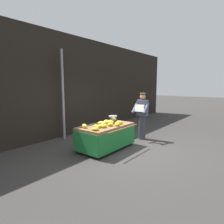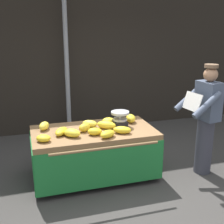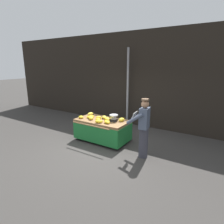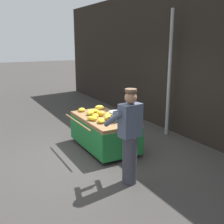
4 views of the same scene
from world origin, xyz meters
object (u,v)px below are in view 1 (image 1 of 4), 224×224
at_px(weighing_scale, 113,119).
at_px(banana_bunch_5, 95,129).
at_px(banana_bunch_10, 103,126).
at_px(banana_cart, 106,132).
at_px(banana_bunch_3, 110,124).
at_px(vendor_person, 142,116).
at_px(banana_bunch_0, 102,123).
at_px(banana_bunch_4, 84,126).
at_px(banana_bunch_8, 119,123).
at_px(banana_bunch_1, 96,126).
at_px(banana_bunch_6, 114,119).
at_px(banana_bunch_11, 117,124).
at_px(street_pole, 63,95).
at_px(banana_bunch_9, 110,122).
at_px(banana_bunch_7, 107,121).
at_px(banana_bunch_2, 103,124).

height_order(weighing_scale, banana_bunch_5, weighing_scale).
bearing_deg(banana_bunch_10, banana_cart, 27.40).
bearing_deg(banana_bunch_3, vendor_person, -4.97).
bearing_deg(banana_bunch_0, banana_bunch_4, 173.64).
distance_m(banana_bunch_3, banana_bunch_8, 0.40).
distance_m(banana_bunch_1, banana_bunch_8, 0.87).
distance_m(banana_cart, banana_bunch_6, 0.73).
bearing_deg(banana_bunch_3, banana_bunch_11, -44.99).
relative_size(street_pole, vendor_person, 1.91).
relative_size(weighing_scale, banana_bunch_5, 1.40).
relative_size(street_pole, banana_bunch_5, 16.28).
xyz_separation_m(weighing_scale, banana_bunch_6, (0.22, 0.14, -0.05)).
relative_size(weighing_scale, banana_bunch_9, 0.95).
xyz_separation_m(banana_bunch_3, banana_bunch_11, (0.15, -0.15, -0.00)).
distance_m(banana_bunch_3, banana_bunch_9, 0.31).
bearing_deg(banana_bunch_9, banana_bunch_7, 65.37).
xyz_separation_m(banana_bunch_3, banana_bunch_4, (-0.67, 0.43, 0.01)).
bearing_deg(banana_bunch_10, banana_bunch_5, -170.89).
height_order(street_pole, banana_bunch_0, street_pole).
relative_size(banana_bunch_4, banana_bunch_10, 0.89).
height_order(banana_bunch_9, banana_bunch_10, banana_bunch_9).
distance_m(street_pole, banana_bunch_9, 2.13).
bearing_deg(banana_bunch_6, banana_bunch_5, -162.79).
relative_size(banana_bunch_8, vendor_person, 0.15).
xyz_separation_m(banana_bunch_0, vendor_person, (1.69, -0.51, 0.06)).
bearing_deg(banana_bunch_11, banana_bunch_8, 22.17).
xyz_separation_m(weighing_scale, banana_bunch_9, (-0.23, -0.05, -0.06)).
relative_size(banana_bunch_4, banana_bunch_11, 0.92).
bearing_deg(banana_bunch_1, banana_bunch_7, 18.33).
distance_m(banana_bunch_8, banana_bunch_9, 0.30).
bearing_deg(banana_bunch_3, banana_bunch_2, 119.47).
bearing_deg(banana_cart, vendor_person, -11.98).
bearing_deg(banana_bunch_2, banana_bunch_4, 156.44).
bearing_deg(banana_cart, banana_bunch_4, 162.02).
height_order(banana_cart, banana_bunch_7, banana_bunch_7).
height_order(banana_bunch_4, banana_bunch_9, same).
bearing_deg(banana_bunch_0, banana_bunch_5, -151.22).
bearing_deg(banana_cart, banana_bunch_1, -174.67).
bearing_deg(banana_bunch_2, banana_bunch_0, 55.52).
xyz_separation_m(weighing_scale, banana_bunch_1, (-0.91, -0.10, -0.07)).
relative_size(banana_bunch_6, banana_bunch_11, 0.92).
bearing_deg(banana_bunch_6, banana_bunch_11, -135.02).
relative_size(banana_bunch_1, banana_bunch_4, 1.28).
height_order(street_pole, banana_bunch_10, street_pole).
height_order(banana_bunch_3, vendor_person, vendor_person).
distance_m(banana_bunch_3, banana_bunch_7, 0.53).
bearing_deg(banana_cart, banana_bunch_5, -161.78).
bearing_deg(banana_bunch_6, weighing_scale, -148.94).
relative_size(banana_bunch_2, banana_bunch_6, 0.88).
xyz_separation_m(banana_bunch_0, banana_bunch_10, (-0.33, -0.33, 0.00)).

